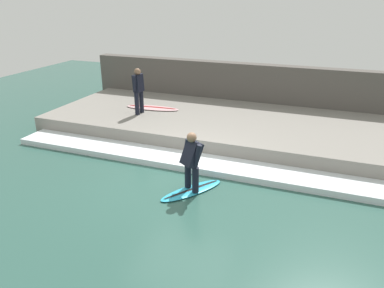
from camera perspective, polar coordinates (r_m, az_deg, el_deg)
The scene contains 8 objects.
ground_plane at distance 9.24m, azimuth -1.87°, elevation -5.86°, with size 28.00×28.00×0.00m, color #2D564C.
concrete_ledge at distance 12.39m, azimuth 4.82°, elevation 2.85°, with size 4.40×11.63×0.54m, color gray.
back_wall at distance 14.48m, azimuth 7.69°, elevation 8.38°, with size 0.50×12.22×1.91m, color #544F49.
wave_foam_crest at distance 10.07m, azimuth 0.43°, elevation -2.83°, with size 0.99×11.05×0.17m, color silver.
surfboard_riding at distance 8.82m, azimuth -0.05°, elevation -7.07°, with size 1.66×1.30×0.07m.
surfer_riding at distance 8.45m, azimuth -0.06°, elevation -2.26°, with size 0.57×0.57×1.41m.
surfer_waiting_near at distance 12.58m, azimuth -8.17°, elevation 8.36°, with size 0.52×0.27×1.53m.
surfboard_waiting_near at distance 13.30m, azimuth -6.04°, elevation 5.51°, with size 0.74×1.97×0.07m.
Camera 1 is at (-7.51, -3.20, 4.31)m, focal length 35.00 mm.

